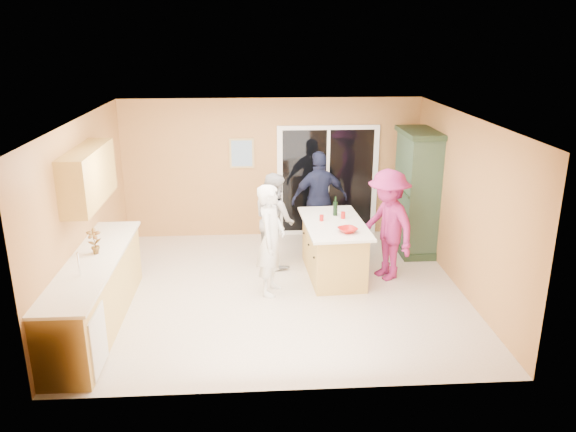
{
  "coord_description": "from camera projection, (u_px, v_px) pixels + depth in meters",
  "views": [
    {
      "loc": [
        -0.36,
        -7.72,
        3.73
      ],
      "look_at": [
        0.15,
        0.1,
        1.15
      ],
      "focal_mm": 35.0,
      "sensor_mm": 36.0,
      "label": 1
    }
  ],
  "objects": [
    {
      "name": "white_plate",
      "position": [
        343.0,
        211.0,
        9.31
      ],
      "size": [
        0.25,
        0.25,
        0.01
      ],
      "primitive_type": "cylinder",
      "rotation": [
        0.0,
        0.0,
        0.21
      ],
      "color": "white",
      "rests_on": "kitchen_island"
    },
    {
      "name": "wall_front",
      "position": [
        290.0,
        282.0,
        5.73
      ],
      "size": [
        5.5,
        0.1,
        2.6
      ],
      "primitive_type": "cube",
      "color": "#EDA861",
      "rests_on": "ground"
    },
    {
      "name": "woman_grey",
      "position": [
        275.0,
        219.0,
        9.24
      ],
      "size": [
        0.87,
        0.95,
        1.57
      ],
      "primitive_type": "imported",
      "rotation": [
        0.0,
        0.0,
        2.02
      ],
      "color": "#A1A1A3",
      "rests_on": "floor"
    },
    {
      "name": "upper_cabinets",
      "position": [
        88.0,
        176.0,
        7.57
      ],
      "size": [
        0.35,
        1.6,
        0.75
      ],
      "primitive_type": "cube",
      "color": "tan",
      "rests_on": "wall_left"
    },
    {
      "name": "left_cabinet_run",
      "position": [
        93.0,
        299.0,
        7.22
      ],
      "size": [
        0.65,
        3.05,
        1.24
      ],
      "color": "tan",
      "rests_on": "floor"
    },
    {
      "name": "green_hutch",
      "position": [
        417.0,
        193.0,
        9.77
      ],
      "size": [
        0.62,
        1.17,
        2.16
      ],
      "color": "#213621",
      "rests_on": "floor"
    },
    {
      "name": "tulip_vase",
      "position": [
        94.0,
        241.0,
        7.35
      ],
      "size": [
        0.21,
        0.16,
        0.35
      ],
      "primitive_type": "imported",
      "rotation": [
        0.0,
        0.0,
        0.21
      ],
      "color": "#A41B10",
      "rests_on": "left_cabinet_run"
    },
    {
      "name": "floor",
      "position": [
        279.0,
        290.0,
        8.51
      ],
      "size": [
        5.5,
        5.5,
        0.0
      ],
      "primitive_type": "plane",
      "color": "beige",
      "rests_on": "ground"
    },
    {
      "name": "woman_navy",
      "position": [
        320.0,
        200.0,
        10.02
      ],
      "size": [
        1.08,
        0.59,
        1.75
      ],
      "primitive_type": "imported",
      "rotation": [
        0.0,
        0.0,
        3.31
      ],
      "color": "#1B1C3C",
      "rests_on": "floor"
    },
    {
      "name": "sliding_door",
      "position": [
        327.0,
        181.0,
        10.58
      ],
      "size": [
        1.9,
        0.07,
        2.1
      ],
      "color": "white",
      "rests_on": "floor"
    },
    {
      "name": "framed_picture",
      "position": [
        242.0,
        153.0,
        10.32
      ],
      "size": [
        0.46,
        0.04,
        0.56
      ],
      "color": "tan",
      "rests_on": "wall_back"
    },
    {
      "name": "tumbler_near",
      "position": [
        322.0,
        218.0,
        8.83
      ],
      "size": [
        0.07,
        0.07,
        0.1
      ],
      "primitive_type": "cylinder",
      "rotation": [
        0.0,
        0.0,
        -0.0
      ],
      "color": "#AC1513",
      "rests_on": "kitchen_island"
    },
    {
      "name": "wall_left",
      "position": [
        84.0,
        212.0,
        7.93
      ],
      "size": [
        0.1,
        5.0,
        2.6
      ],
      "primitive_type": "cube",
      "color": "#EDA861",
      "rests_on": "ground"
    },
    {
      "name": "woman_magenta",
      "position": [
        388.0,
        225.0,
        8.7
      ],
      "size": [
        1.06,
        1.3,
        1.76
      ],
      "primitive_type": "imported",
      "rotation": [
        0.0,
        0.0,
        -1.15
      ],
      "color": "#881D51",
      "rests_on": "floor"
    },
    {
      "name": "woman_white",
      "position": [
        271.0,
        240.0,
        8.19
      ],
      "size": [
        0.57,
        0.7,
        1.67
      ],
      "primitive_type": "imported",
      "rotation": [
        0.0,
        0.0,
        1.26
      ],
      "color": "white",
      "rests_on": "floor"
    },
    {
      "name": "serving_bowl",
      "position": [
        348.0,
        230.0,
        8.34
      ],
      "size": [
        0.36,
        0.36,
        0.07
      ],
      "primitive_type": "imported",
      "rotation": [
        0.0,
        0.0,
        0.39
      ],
      "color": "#AC1513",
      "rests_on": "kitchen_island"
    },
    {
      "name": "wall_right",
      "position": [
        464.0,
        205.0,
        8.27
      ],
      "size": [
        0.1,
        5.0,
        2.6
      ],
      "primitive_type": "cube",
      "color": "#EDA861",
      "rests_on": "ground"
    },
    {
      "name": "ceiling",
      "position": [
        278.0,
        118.0,
        7.69
      ],
      "size": [
        5.5,
        5.0,
        0.1
      ],
      "primitive_type": "cube",
      "color": "silver",
      "rests_on": "wall_back"
    },
    {
      "name": "wine_bottle",
      "position": [
        335.0,
        208.0,
        9.06
      ],
      "size": [
        0.07,
        0.07,
        0.32
      ],
      "rotation": [
        0.0,
        0.0,
        0.39
      ],
      "color": "black",
      "rests_on": "kitchen_island"
    },
    {
      "name": "wall_back",
      "position": [
        272.0,
        168.0,
        10.47
      ],
      "size": [
        5.5,
        0.1,
        2.6
      ],
      "primitive_type": "cube",
      "color": "#EDA861",
      "rests_on": "ground"
    },
    {
      "name": "kitchen_island",
      "position": [
        333.0,
        250.0,
        8.93
      ],
      "size": [
        1.01,
        1.74,
        0.89
      ],
      "rotation": [
        0.0,
        0.0,
        0.05
      ],
      "color": "tan",
      "rests_on": "floor"
    },
    {
      "name": "tumbler_far",
      "position": [
        343.0,
        215.0,
        8.94
      ],
      "size": [
        0.09,
        0.09,
        0.11
      ],
      "primitive_type": "cylinder",
      "rotation": [
        0.0,
        0.0,
        0.24
      ],
      "color": "#AC1513",
      "rests_on": "kitchen_island"
    }
  ]
}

